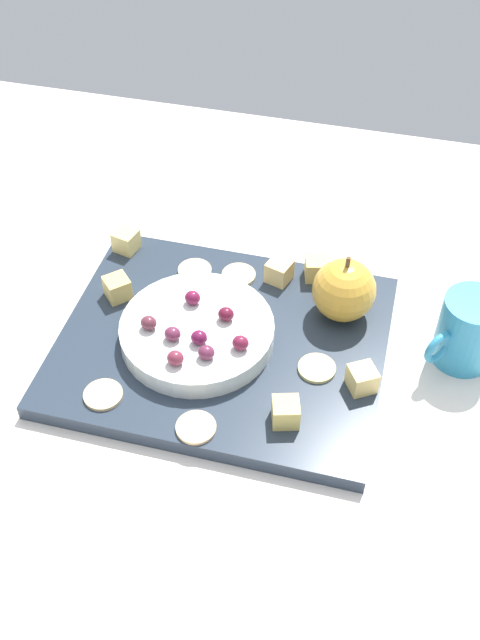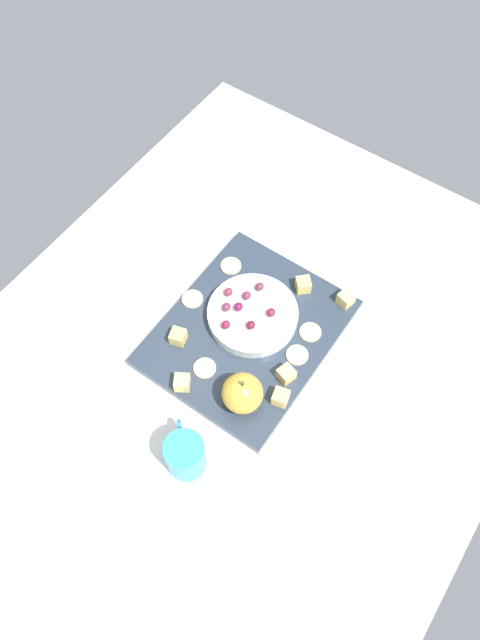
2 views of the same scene
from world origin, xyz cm
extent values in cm
cube|color=silver|center=(0.00, 0.00, 1.67)|extent=(118.65, 96.40, 3.35)
cube|color=#273340|center=(-4.04, -2.35, 4.30)|extent=(36.21, 29.50, 1.91)
cylinder|color=silver|center=(-6.76, -3.14, 6.43)|extent=(17.19, 17.19, 2.34)
sphere|color=gold|center=(8.23, 4.96, 8.89)|extent=(7.26, 7.26, 7.26)
cylinder|color=brown|center=(8.23, 4.96, 13.12)|extent=(0.50, 0.50, 1.20)
cube|color=#EDCA6C|center=(4.27, 10.36, 6.61)|extent=(3.28, 3.28, 2.70)
cube|color=#E8C273|center=(-0.16, 8.73, 6.61)|extent=(3.40, 3.40, 2.70)
cube|color=#E6CC66|center=(5.11, -11.73, 6.61)|extent=(3.35, 3.35, 2.70)
cube|color=#ECD277|center=(-19.85, 9.57, 6.61)|extent=(3.26, 3.26, 2.70)
cube|color=#EECE75|center=(11.97, -5.49, 6.61)|extent=(3.72, 3.72, 2.70)
cube|color=#EBC768|center=(-17.82, 1.17, 6.61)|extent=(3.82, 3.82, 2.70)
cylinder|color=#E4C389|center=(-14.00, -13.38, 5.46)|extent=(4.13, 4.13, 0.40)
cylinder|color=#DCBC8A|center=(-10.31, 7.59, 5.46)|extent=(4.13, 4.13, 0.40)
cylinder|color=#D1C480|center=(7.02, -4.25, 5.46)|extent=(4.13, 4.13, 0.40)
cylinder|color=#DCB784|center=(-3.38, -14.99, 5.46)|extent=(4.13, 4.13, 0.40)
cylinder|color=#DFC288|center=(-4.87, 8.11, 5.46)|extent=(4.13, 4.13, 0.40)
ellipsoid|color=maroon|center=(-1.21, -5.36, 8.44)|extent=(1.78, 1.60, 1.69)
ellipsoid|color=maroon|center=(-3.83, -1.56, 8.41)|extent=(1.78, 1.60, 1.62)
ellipsoid|color=maroon|center=(-7.26, -9.09, 8.42)|extent=(1.78, 1.60, 1.66)
ellipsoid|color=maroon|center=(-8.15, 0.13, 8.43)|extent=(1.78, 1.60, 1.66)
ellipsoid|color=brown|center=(-11.65, -4.92, 8.40)|extent=(1.78, 1.60, 1.60)
ellipsoid|color=#682843|center=(-4.37, -7.49, 8.38)|extent=(1.78, 1.60, 1.56)
ellipsoid|color=maroon|center=(-5.70, -5.67, 8.41)|extent=(1.78, 1.60, 1.63)
ellipsoid|color=#682842|center=(-8.62, -5.83, 8.38)|extent=(1.78, 1.60, 1.58)
cylinder|color=teal|center=(22.22, 3.30, 7.64)|extent=(6.69, 6.69, 8.59)
torus|color=teal|center=(19.31, -0.18, 7.64)|extent=(3.18, 3.58, 4.00)
camera|label=1|loc=(11.89, -56.84, 66.70)|focal=41.77mm
camera|label=2|loc=(39.80, 26.56, 103.33)|focal=33.12mm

